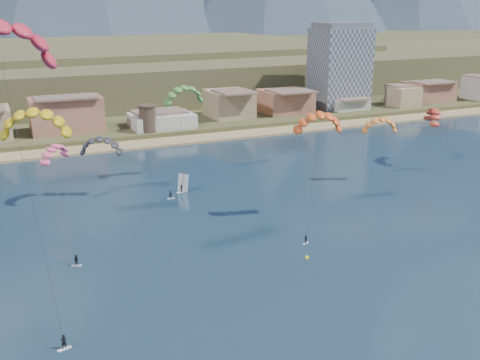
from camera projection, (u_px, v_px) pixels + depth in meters
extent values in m
plane|color=black|center=(336.00, 314.00, 76.02)|extent=(2400.00, 2400.00, 0.00)
cube|color=tan|center=(139.00, 144.00, 168.31)|extent=(2200.00, 12.00, 0.90)
cube|color=brown|center=(26.00, 47.00, 563.98)|extent=(2200.00, 900.00, 4.00)
cube|color=brown|center=(159.00, 69.00, 280.51)|extent=(320.00, 150.00, 15.00)
cube|color=gray|center=(339.00, 68.00, 215.68)|extent=(20.00, 16.00, 30.00)
cube|color=#59595E|center=(342.00, 25.00, 210.92)|extent=(18.00, 14.40, 2.00)
cylinder|color=#47382D|center=(148.00, 119.00, 175.52)|extent=(5.20, 5.20, 8.00)
cylinder|color=#47382D|center=(147.00, 106.00, 174.24)|extent=(5.82, 5.82, 0.60)
cube|color=silver|center=(64.00, 349.00, 68.24)|extent=(1.77, 0.84, 0.11)
imported|color=black|center=(64.00, 341.00, 67.94)|extent=(0.79, 0.60, 1.96)
cylinder|color=#262626|center=(33.00, 204.00, 67.49)|extent=(0.05, 0.05, 33.79)
cube|color=silver|center=(77.00, 265.00, 90.16)|extent=(1.67, 1.03, 0.11)
imported|color=black|center=(76.00, 260.00, 89.87)|extent=(1.09, 0.98, 1.84)
cylinder|color=#262626|center=(55.00, 195.00, 93.43)|extent=(0.05, 0.05, 23.39)
cube|color=silver|center=(306.00, 243.00, 98.70)|extent=(1.37, 0.84, 0.09)
imported|color=black|center=(306.00, 239.00, 98.46)|extent=(0.96, 0.66, 1.52)
cylinder|color=#262626|center=(312.00, 183.00, 101.89)|extent=(0.05, 0.05, 20.77)
cube|color=silver|center=(171.00, 199.00, 121.49)|extent=(1.59, 0.66, 0.10)
imported|color=black|center=(171.00, 194.00, 121.21)|extent=(1.22, 0.80, 1.78)
cylinder|color=#262626|center=(178.00, 147.00, 125.52)|extent=(0.05, 0.05, 22.68)
cylinder|color=#262626|center=(60.00, 186.00, 114.55)|extent=(0.04, 0.04, 11.95)
cylinder|color=#262626|center=(107.00, 180.00, 118.04)|extent=(0.04, 0.04, 12.29)
cylinder|color=#262626|center=(389.00, 161.00, 128.13)|extent=(0.04, 0.04, 14.13)
cylinder|color=#262626|center=(440.00, 146.00, 143.61)|extent=(0.04, 0.04, 13.29)
cube|color=silver|center=(182.00, 192.00, 125.67)|extent=(2.39, 0.97, 0.12)
imported|color=black|center=(182.00, 188.00, 125.41)|extent=(0.88, 0.63, 1.67)
cube|color=white|center=(183.00, 183.00, 125.20)|extent=(1.22, 2.61, 3.99)
sphere|color=yellow|center=(307.00, 258.00, 92.85)|extent=(0.69, 0.69, 0.69)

